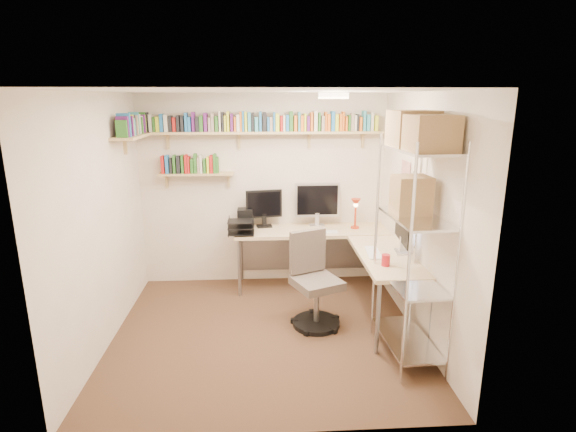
# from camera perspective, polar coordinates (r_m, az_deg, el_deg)

# --- Properties ---
(ground) EXTENTS (3.20, 3.20, 0.00)m
(ground) POSITION_cam_1_polar(r_m,az_deg,el_deg) (4.98, -2.82, -14.59)
(ground) COLOR #432E1C
(ground) RESTS_ON ground
(room_shell) EXTENTS (3.24, 3.04, 2.52)m
(room_shell) POSITION_cam_1_polar(r_m,az_deg,el_deg) (4.43, -3.02, 3.16)
(room_shell) COLOR beige
(room_shell) RESTS_ON ground
(wall_shelves) EXTENTS (3.12, 1.09, 0.80)m
(wall_shelves) POSITION_cam_1_polar(r_m,az_deg,el_deg) (5.67, -7.49, 10.46)
(wall_shelves) COLOR tan
(wall_shelves) RESTS_ON ground
(corner_desk) EXTENTS (2.11, 2.06, 1.37)m
(corner_desk) POSITION_cam_1_polar(r_m,az_deg,el_deg) (5.59, 4.15, -2.50)
(corner_desk) COLOR beige
(corner_desk) RESTS_ON ground
(office_chair) EXTENTS (0.61, 0.61, 1.04)m
(office_chair) POSITION_cam_1_polar(r_m,az_deg,el_deg) (4.99, 3.32, -8.92)
(office_chair) COLOR black
(office_chair) RESTS_ON ground
(wire_rack) EXTENTS (0.50, 0.94, 2.33)m
(wire_rack) POSITION_cam_1_polar(r_m,az_deg,el_deg) (4.17, 16.02, 5.06)
(wire_rack) COLOR silver
(wire_rack) RESTS_ON ground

